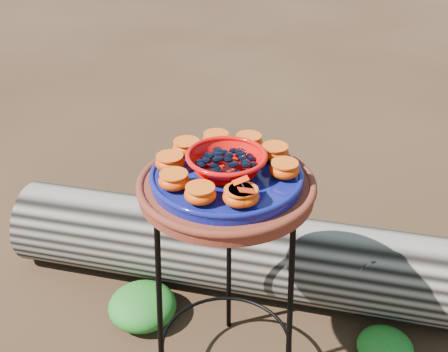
{
  "coord_description": "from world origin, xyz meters",
  "views": [
    {
      "loc": [
        0.05,
        -1.23,
        1.49
      ],
      "look_at": [
        -0.01,
        0.0,
        0.75
      ],
      "focal_mm": 45.0,
      "sensor_mm": 36.0,
      "label": 1
    }
  ],
  "objects_px": {
    "terracotta_saucer": "(226,188)",
    "driftwood_log": "(233,250)",
    "plant_stand": "(226,295)",
    "red_bowl": "(226,164)",
    "cobalt_plate": "(226,178)"
  },
  "relations": [
    {
      "from": "terracotta_saucer",
      "to": "cobalt_plate",
      "type": "distance_m",
      "value": 0.03
    },
    {
      "from": "terracotta_saucer",
      "to": "red_bowl",
      "type": "bearing_deg",
      "value": 0.0
    },
    {
      "from": "plant_stand",
      "to": "cobalt_plate",
      "type": "relative_size",
      "value": 1.8
    },
    {
      "from": "cobalt_plate",
      "to": "red_bowl",
      "type": "relative_size",
      "value": 2.0
    },
    {
      "from": "red_bowl",
      "to": "driftwood_log",
      "type": "relative_size",
      "value": 0.12
    },
    {
      "from": "plant_stand",
      "to": "cobalt_plate",
      "type": "height_order",
      "value": "cobalt_plate"
    },
    {
      "from": "plant_stand",
      "to": "terracotta_saucer",
      "type": "relative_size",
      "value": 1.54
    },
    {
      "from": "terracotta_saucer",
      "to": "driftwood_log",
      "type": "distance_m",
      "value": 0.72
    },
    {
      "from": "plant_stand",
      "to": "driftwood_log",
      "type": "relative_size",
      "value": 0.41
    },
    {
      "from": "red_bowl",
      "to": "driftwood_log",
      "type": "xyz_separation_m",
      "value": [
        0.01,
        0.45,
        -0.63
      ]
    },
    {
      "from": "plant_stand",
      "to": "cobalt_plate",
      "type": "distance_m",
      "value": 0.4
    },
    {
      "from": "terracotta_saucer",
      "to": "driftwood_log",
      "type": "height_order",
      "value": "terracotta_saucer"
    },
    {
      "from": "red_bowl",
      "to": "driftwood_log",
      "type": "height_order",
      "value": "red_bowl"
    },
    {
      "from": "cobalt_plate",
      "to": "red_bowl",
      "type": "xyz_separation_m",
      "value": [
        0.0,
        0.0,
        0.04
      ]
    },
    {
      "from": "driftwood_log",
      "to": "plant_stand",
      "type": "bearing_deg",
      "value": -90.74
    }
  ]
}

